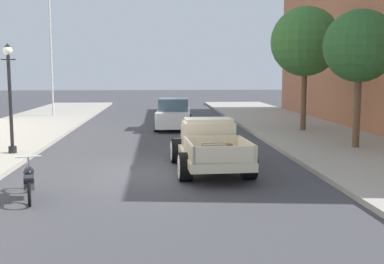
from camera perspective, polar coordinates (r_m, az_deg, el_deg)
ground_plane at (r=14.04m, az=-3.76°, el=-5.00°), size 140.00×140.00×0.00m
hotrod_truck_cream at (r=14.51m, az=2.03°, el=-1.57°), size 2.34×5.00×1.58m
motorcycle_parked at (r=11.77m, az=-19.34°, el=-5.59°), size 0.77×2.07×0.93m
car_background_white at (r=24.92m, az=-2.24°, el=2.13°), size 2.11×4.42×1.65m
street_lamp_near at (r=17.55m, az=-21.42°, el=4.81°), size 0.50×0.32×3.85m
flagpole at (r=32.66m, az=-16.56°, el=11.83°), size 1.74×0.16×9.16m
street_tree_nearest at (r=18.80m, az=19.86°, el=9.81°), size 2.72×2.72×5.19m
street_tree_second at (r=23.83m, az=13.72°, el=10.67°), size 3.39×3.39×6.05m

